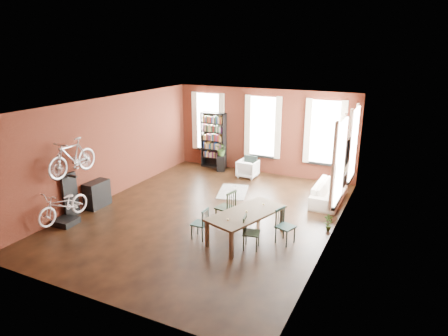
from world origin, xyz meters
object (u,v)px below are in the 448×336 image
Objects in this scene: dining_chair_c at (251,233)px; cream_sofa at (329,189)px; bookshelf at (214,140)px; console_table at (97,194)px; dining_chair_a at (200,223)px; dining_chair_d at (285,227)px; dining_chair_b at (226,207)px; white_armchair at (248,168)px; plant_stand at (221,164)px; bicycle_floor at (62,192)px; dining_table at (246,225)px; bike_trainer at (66,222)px.

dining_chair_c reaches higher than cream_sofa.
bookshelf is 2.75× the size of console_table.
dining_chair_a is 2.14m from dining_chair_d.
dining_chair_c is (1.14, -0.95, -0.08)m from dining_chair_b.
console_table is at bearing 119.33° from cream_sofa.
dining_chair_d reaches higher than white_armchair.
console_table is 5.16m from plant_stand.
bicycle_floor is at bearing 65.29° from white_armchair.
bicycle_floor is at bearing -144.94° from dining_table.
white_armchair is (-2.83, 4.37, -0.09)m from dining_chair_d.
dining_chair_b is 1.40× the size of white_armchair.
bicycle_floor is (-1.65, -6.24, 0.67)m from plant_stand.
dining_table is 1.17m from dining_chair_a.
dining_table is at bearing 69.29° from dining_chair_b.
dining_chair_b is 3.66m from cream_sofa.
dining_chair_a reaches higher than console_table.
white_armchair is 5.51m from console_table.
cream_sofa is (1.35, 3.46, 0.05)m from dining_table.
dining_chair_d is (1.79, -0.32, -0.06)m from dining_chair_b.
bookshelf is at bearing 79.84° from bike_trainer.
dining_chair_a is 0.50× the size of bicycle_floor.
white_armchair is 6.69m from bicycle_floor.
console_table is (-4.04, -0.57, -0.10)m from dining_chair_b.
bicycle_floor is (-5.05, -1.01, 0.56)m from dining_chair_c.
dining_chair_a is at bearing 99.84° from white_armchair.
dining_chair_b is at bearing 166.86° from dining_chair_a.
console_table reaches higher than dining_table.
bicycle_floor reaches higher than bike_trainer.
dining_chair_c is at bearing -4.20° from console_table.
console_table is at bearing -103.83° from bookshelf.
cream_sofa is at bearing 154.74° from dining_chair_b.
dining_table is 6.33m from bookshelf.
dining_chair_a is at bearing -65.85° from bookshelf.
white_armchair is (-0.81, 5.08, -0.05)m from dining_chair_a.
console_table is at bearing -97.20° from dining_chair_a.
dining_table is 3.77× the size of bike_trainer.
white_armchair is 1.24m from plant_stand.
dining_chair_b is 4.09m from console_table.
bookshelf is 1.01m from plant_stand.
bookshelf reaches higher than bicycle_floor.
white_armchair is at bearing 57.02° from console_table.
dining_chair_c is at bearing 10.88° from bike_trainer.
dining_chair_c reaches higher than white_armchair.
dining_chair_b reaches higher than cream_sofa.
bookshelf reaches higher than dining_table.
dining_table is at bearing 16.38° from bike_trainer.
plant_stand is (1.78, 4.84, -0.10)m from console_table.
dining_chair_c is 5.20m from console_table.
dining_chair_c reaches higher than console_table.
console_table reaches higher than white_armchair.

